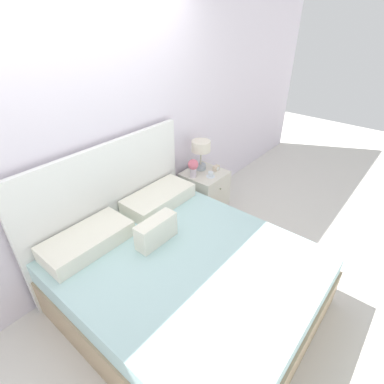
{
  "coord_description": "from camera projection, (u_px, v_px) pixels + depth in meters",
  "views": [
    {
      "loc": [
        -1.32,
        -2.13,
        2.28
      ],
      "look_at": [
        0.59,
        -0.54,
        0.74
      ],
      "focal_mm": 28.0,
      "sensor_mm": 36.0,
      "label": 1
    }
  ],
  "objects": [
    {
      "name": "ground_plane",
      "position": [
        118.0,
        255.0,
        3.22
      ],
      "size": [
        12.0,
        12.0,
        0.0
      ],
      "primitive_type": "plane",
      "color": "silver"
    },
    {
      "name": "wall_back",
      "position": [
        93.0,
        140.0,
        2.57
      ],
      "size": [
        8.0,
        0.06,
        2.6
      ],
      "color": "white",
      "rests_on": "ground_plane"
    },
    {
      "name": "bed",
      "position": [
        180.0,
        276.0,
        2.56
      ],
      "size": [
        1.77,
        1.97,
        1.28
      ],
      "color": "tan",
      "rests_on": "ground_plane"
    },
    {
      "name": "nightstand",
      "position": [
        204.0,
        194.0,
        3.7
      ],
      "size": [
        0.46,
        0.47,
        0.6
      ],
      "color": "silver",
      "rests_on": "ground_plane"
    },
    {
      "name": "table_lamp",
      "position": [
        201.0,
        149.0,
        3.48
      ],
      "size": [
        0.22,
        0.22,
        0.36
      ],
      "color": "#A8B2BC",
      "rests_on": "nightstand"
    },
    {
      "name": "flower_vase",
      "position": [
        193.0,
        167.0,
        3.39
      ],
      "size": [
        0.12,
        0.12,
        0.22
      ],
      "color": "silver",
      "rests_on": "nightstand"
    },
    {
      "name": "teacup",
      "position": [
        211.0,
        175.0,
        3.45
      ],
      "size": [
        0.1,
        0.1,
        0.06
      ],
      "color": "white",
      "rests_on": "nightstand"
    },
    {
      "name": "alarm_clock",
      "position": [
        216.0,
        168.0,
        3.58
      ],
      "size": [
        0.08,
        0.05,
        0.06
      ],
      "color": "beige",
      "rests_on": "nightstand"
    }
  ]
}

